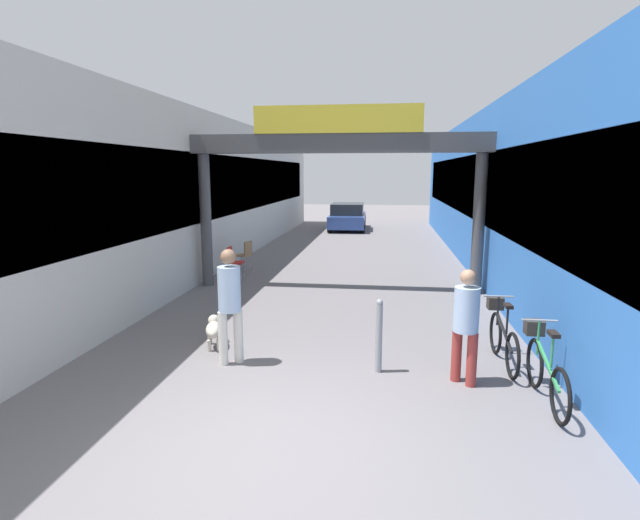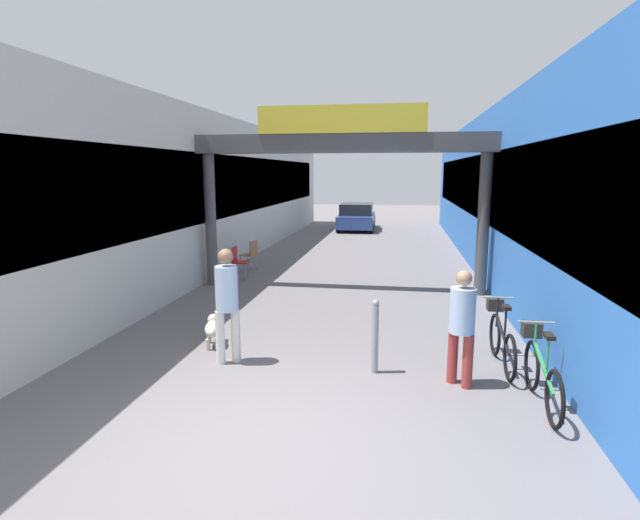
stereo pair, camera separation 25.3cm
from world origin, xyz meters
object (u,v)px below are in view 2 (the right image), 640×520
dog_on_leash (213,328)px  cafe_chair_red_nearer (238,259)px  pedestrian_with_dog (227,298)px  bicycle_black_second (501,336)px  cafe_chair_wood_farther (251,253)px  parked_car_blue (357,217)px  pedestrian_companion (462,321)px  bicycle_green_nearest (540,370)px  bollard_post_metal (375,336)px

dog_on_leash → cafe_chair_red_nearer: 5.32m
cafe_chair_red_nearer → pedestrian_with_dog: bearing=-73.0°
bicycle_black_second → cafe_chair_wood_farther: 8.71m
cafe_chair_wood_farther → parked_car_blue: 11.42m
cafe_chair_red_nearer → cafe_chair_wood_farther: (0.00, 1.17, 0.00)m
pedestrian_companion → bicycle_black_second: 1.22m
pedestrian_with_dog → bicycle_green_nearest: 4.43m
pedestrian_with_dog → bicycle_black_second: size_ratio=1.05×
pedestrian_companion → bollard_post_metal: size_ratio=1.46×
pedestrian_companion → dog_on_leash: (-3.92, 0.98, -0.61)m
bicycle_green_nearest → bicycle_black_second: size_ratio=1.00×
bicycle_black_second → cafe_chair_wood_farther: bicycle_black_second is taller
pedestrian_companion → cafe_chair_wood_farther: size_ratio=1.80×
bicycle_black_second → cafe_chair_wood_farther: (-5.88, 6.43, 0.10)m
bollard_post_metal → cafe_chair_red_nearer: bearing=124.3°
pedestrian_with_dog → pedestrian_companion: size_ratio=1.10×
bicycle_green_nearest → bollard_post_metal: (-2.11, 0.63, 0.12)m
bicycle_green_nearest → bollard_post_metal: bearing=163.3°
bicycle_green_nearest → cafe_chair_red_nearer: (-6.13, 6.52, 0.10)m
bicycle_black_second → cafe_chair_red_nearer: size_ratio=1.90×
dog_on_leash → parked_car_blue: (0.87, 17.55, 0.34)m
pedestrian_companion → cafe_chair_red_nearer: 8.05m
bicycle_black_second → parked_car_blue: bearing=102.0°
pedestrian_with_dog → bicycle_black_second: bearing=8.2°
bicycle_green_nearest → cafe_chair_wood_farther: bearing=128.5°
parked_car_blue → bollard_post_metal: bearing=-84.1°
bicycle_black_second → bollard_post_metal: bearing=-161.3°
bicycle_black_second → bollard_post_metal: 1.97m
bicycle_black_second → cafe_chair_red_nearer: 7.89m
dog_on_leash → bicycle_black_second: 4.62m
pedestrian_with_dog → pedestrian_companion: (3.41, -0.29, -0.10)m
cafe_chair_red_nearer → bicycle_black_second: bearing=-41.8°
bollard_post_metal → cafe_chair_red_nearer: 7.13m
pedestrian_companion → dog_on_leash: bearing=166.0°
pedestrian_with_dog → cafe_chair_wood_farther: 7.25m
cafe_chair_wood_farther → bicycle_black_second: bearing=-47.6°
bicycle_black_second → pedestrian_with_dog: bearing=-171.8°
cafe_chair_red_nearer → parked_car_blue: 12.57m
parked_car_blue → cafe_chair_red_nearer: bearing=-99.8°
cafe_chair_red_nearer → cafe_chair_wood_farther: bearing=89.8°
dog_on_leash → bicycle_green_nearest: bicycle_green_nearest is taller
cafe_chair_red_nearer → cafe_chair_wood_farther: 1.17m
bollard_post_metal → pedestrian_with_dog: bearing=178.9°
pedestrian_companion → bicycle_black_second: size_ratio=0.95×
dog_on_leash → cafe_chair_wood_farther: bearing=101.3°
pedestrian_with_dog → bicycle_green_nearest: pedestrian_with_dog is taller
cafe_chair_red_nearer → pedestrian_companion: bearing=-49.8°
parked_car_blue → bicycle_green_nearest: bearing=-78.1°
pedestrian_companion → cafe_chair_red_nearer: bearing=130.2°
cafe_chair_red_nearer → cafe_chair_wood_farther: same height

